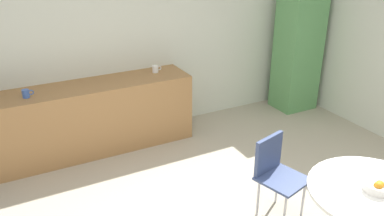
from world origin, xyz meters
TOP-DOWN VIEW (x-y plane):
  - wall_back at (0.00, 3.00)m, footprint 6.00×0.10m
  - counter_block at (-0.70, 2.65)m, footprint 2.56×0.60m
  - locker_cabinet at (2.55, 2.55)m, footprint 0.60×0.50m
  - round_table at (0.81, -0.37)m, footprint 1.06×1.06m
  - chair_navy at (0.56, 0.54)m, footprint 0.52×0.52m
  - fruit_bowl at (0.81, -0.38)m, footprint 0.21×0.21m
  - mug_white at (-1.43, 2.58)m, footprint 0.13×0.08m
  - mug_green at (0.22, 2.72)m, footprint 0.13×0.08m

SIDE VIEW (x-z plane):
  - counter_block at x=-0.70m, z-range 0.00..0.90m
  - chair_navy at x=0.56m, z-range 0.11..0.94m
  - round_table at x=0.81m, z-range 0.23..0.98m
  - fruit_bowl at x=0.81m, z-range 0.74..0.85m
  - locker_cabinet at x=2.55m, z-range 0.00..1.88m
  - mug_white at x=-1.43m, z-range 0.90..1.00m
  - mug_green at x=0.22m, z-range 0.90..1.00m
  - wall_back at x=0.00m, z-range 0.00..2.60m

